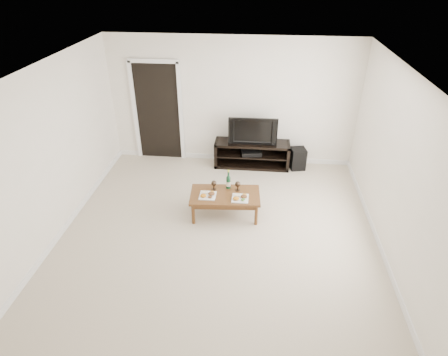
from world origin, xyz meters
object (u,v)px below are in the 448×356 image
media_console (252,154)px  coffee_table (225,205)px  subwoofer (298,159)px  television (253,130)px

media_console → coffee_table: bearing=-102.2°
media_console → coffee_table: media_console is taller
subwoofer → coffee_table: (-1.34, -1.79, -0.01)m
television → coffee_table: size_ratio=0.85×
media_console → subwoofer: size_ratio=3.46×
subwoofer → media_console: bearing=168.0°
television → subwoofer: size_ratio=2.20×
media_console → television: (0.00, 0.00, 0.56)m
television → subwoofer: 1.13m
television → coffee_table: (-0.39, -1.79, -0.62)m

